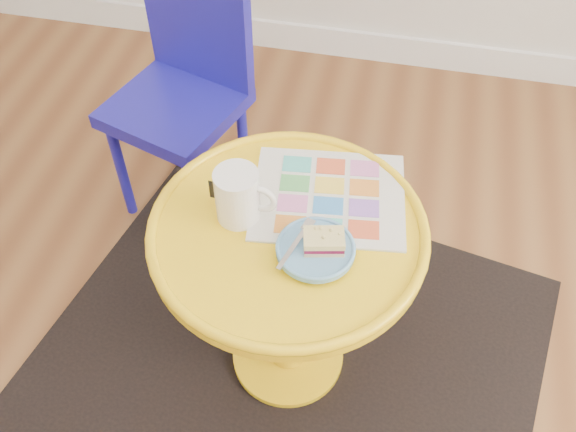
% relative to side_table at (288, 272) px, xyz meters
% --- Properties ---
extents(room_walls, '(4.00, 4.00, 4.00)m').
position_rel_side_table_xyz_m(room_walls, '(-0.96, 0.41, -0.34)').
color(room_walls, silver).
rests_on(room_walls, ground).
extents(rug, '(1.49, 1.33, 0.01)m').
position_rel_side_table_xyz_m(rug, '(0.00, 0.00, -0.40)').
color(rug, black).
rests_on(rug, ground).
extents(side_table, '(0.59, 0.59, 0.56)m').
position_rel_side_table_xyz_m(side_table, '(0.00, 0.00, 0.00)').
color(side_table, yellow).
rests_on(side_table, ground).
extents(chair, '(0.43, 0.43, 0.77)m').
position_rel_side_table_xyz_m(chair, '(-0.42, 0.56, 0.04)').
color(chair, '#1C18A0').
rests_on(chair, ground).
extents(newspaper, '(0.36, 0.32, 0.01)m').
position_rel_side_table_xyz_m(newspaper, '(0.07, 0.10, 0.16)').
color(newspaper, silver).
rests_on(newspaper, side_table).
extents(mug, '(0.13, 0.09, 0.12)m').
position_rel_side_table_xyz_m(mug, '(-0.11, 0.01, 0.22)').
color(mug, white).
rests_on(mug, side_table).
extents(plate, '(0.16, 0.16, 0.02)m').
position_rel_side_table_xyz_m(plate, '(0.07, -0.06, 0.17)').
color(plate, '#609CCB').
rests_on(plate, newspaper).
extents(cake_slice, '(0.09, 0.07, 0.04)m').
position_rel_side_table_xyz_m(cake_slice, '(0.08, -0.05, 0.20)').
color(cake_slice, '#D3BC8C').
rests_on(cake_slice, plate).
extents(fork, '(0.05, 0.14, 0.00)m').
position_rel_side_table_xyz_m(fork, '(0.03, -0.05, 0.18)').
color(fork, silver).
rests_on(fork, plate).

